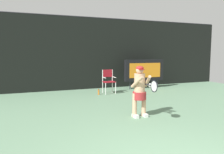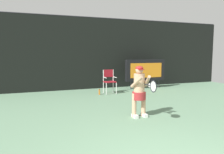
{
  "view_description": "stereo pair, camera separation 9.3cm",
  "coord_description": "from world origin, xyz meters",
  "px_view_note": "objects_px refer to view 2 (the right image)",
  "views": [
    {
      "loc": [
        -2.07,
        -2.37,
        1.84
      ],
      "look_at": [
        0.56,
        4.32,
        1.05
      ],
      "focal_mm": 35.11,
      "sensor_mm": 36.0,
      "label": 1
    },
    {
      "loc": [
        -1.98,
        -2.4,
        1.84
      ],
      "look_at": [
        0.56,
        4.32,
        1.05
      ],
      "focal_mm": 35.11,
      "sensor_mm": 36.0,
      "label": 2
    }
  ],
  "objects_px": {
    "scoreboard": "(145,70)",
    "water_bottle": "(99,92)",
    "tennis_player": "(139,89)",
    "umpire_chair": "(109,80)",
    "tennis_racket": "(153,86)"
  },
  "relations": [
    {
      "from": "umpire_chair",
      "to": "tennis_player",
      "type": "xyz_separation_m",
      "value": [
        -0.48,
        -3.81,
        0.19
      ]
    },
    {
      "from": "water_bottle",
      "to": "tennis_player",
      "type": "distance_m",
      "value": 3.69
    },
    {
      "from": "tennis_racket",
      "to": "tennis_player",
      "type": "bearing_deg",
      "value": 87.3
    },
    {
      "from": "water_bottle",
      "to": "tennis_racket",
      "type": "relative_size",
      "value": 0.44
    },
    {
      "from": "umpire_chair",
      "to": "tennis_racket",
      "type": "height_order",
      "value": "tennis_racket"
    },
    {
      "from": "tennis_player",
      "to": "tennis_racket",
      "type": "distance_m",
      "value": 0.7
    },
    {
      "from": "umpire_chair",
      "to": "tennis_racket",
      "type": "bearing_deg",
      "value": -95.67
    },
    {
      "from": "water_bottle",
      "to": "umpire_chair",
      "type": "bearing_deg",
      "value": 19.36
    },
    {
      "from": "scoreboard",
      "to": "tennis_player",
      "type": "distance_m",
      "value": 5.23
    },
    {
      "from": "tennis_player",
      "to": "tennis_racket",
      "type": "xyz_separation_m",
      "value": [
        0.03,
        -0.67,
        0.18
      ]
    },
    {
      "from": "scoreboard",
      "to": "water_bottle",
      "type": "xyz_separation_m",
      "value": [
        -2.77,
        -0.85,
        -0.82
      ]
    },
    {
      "from": "tennis_racket",
      "to": "water_bottle",
      "type": "bearing_deg",
      "value": 85.84
    },
    {
      "from": "scoreboard",
      "to": "water_bottle",
      "type": "relative_size",
      "value": 8.3
    },
    {
      "from": "water_bottle",
      "to": "tennis_player",
      "type": "xyz_separation_m",
      "value": [
        0.06,
        -3.62,
        0.68
      ]
    },
    {
      "from": "scoreboard",
      "to": "tennis_racket",
      "type": "bearing_deg",
      "value": -117.52
    }
  ]
}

